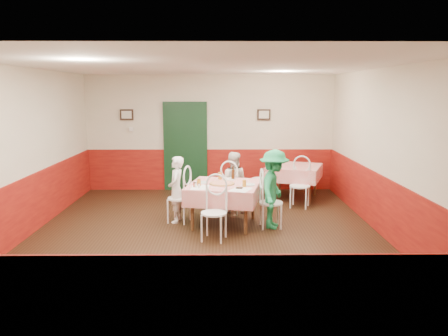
{
  "coord_description": "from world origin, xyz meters",
  "views": [
    {
      "loc": [
        0.25,
        -7.11,
        2.41
      ],
      "look_at": [
        0.32,
        0.58,
        1.05
      ],
      "focal_mm": 35.0,
      "sensor_mm": 36.0,
      "label": 1
    }
  ],
  "objects_px": {
    "glass_c": "(220,176)",
    "beer_bottle": "(233,174)",
    "chair_right": "(271,203)",
    "glass_a": "(199,182)",
    "pizza": "(222,183)",
    "chair_second_a": "(261,179)",
    "glass_b": "(244,183)",
    "diner_left": "(176,189)",
    "main_table": "(224,205)",
    "second_table": "(294,182)",
    "chair_second_b": "(300,186)",
    "diner_right": "(274,189)",
    "wallet": "(239,188)",
    "diner_far": "(233,182)",
    "chair_near": "(214,213)",
    "chair_far": "(232,190)",
    "chair_left": "(179,198)"
  },
  "relations": [
    {
      "from": "second_table",
      "to": "glass_c",
      "type": "bearing_deg",
      "value": -137.24
    },
    {
      "from": "chair_right",
      "to": "diner_left",
      "type": "height_order",
      "value": "diner_left"
    },
    {
      "from": "main_table",
      "to": "diner_far",
      "type": "relative_size",
      "value": 1.0
    },
    {
      "from": "chair_far",
      "to": "glass_a",
      "type": "height_order",
      "value": "chair_far"
    },
    {
      "from": "chair_near",
      "to": "pizza",
      "type": "relative_size",
      "value": 2.07
    },
    {
      "from": "chair_far",
      "to": "glass_c",
      "type": "xyz_separation_m",
      "value": [
        -0.24,
        -0.43,
        0.38
      ]
    },
    {
      "from": "main_table",
      "to": "diner_left",
      "type": "height_order",
      "value": "diner_left"
    },
    {
      "from": "chair_second_b",
      "to": "diner_right",
      "type": "bearing_deg",
      "value": -97.04
    },
    {
      "from": "chair_near",
      "to": "diner_far",
      "type": "bearing_deg",
      "value": 92.66
    },
    {
      "from": "chair_left",
      "to": "glass_a",
      "type": "bearing_deg",
      "value": 65.83
    },
    {
      "from": "chair_left",
      "to": "chair_second_b",
      "type": "xyz_separation_m",
      "value": [
        2.43,
        1.02,
        0.0
      ]
    },
    {
      "from": "second_table",
      "to": "glass_b",
      "type": "bearing_deg",
      "value": -119.38
    },
    {
      "from": "chair_second_a",
      "to": "pizza",
      "type": "bearing_deg",
      "value": -3.73
    },
    {
      "from": "pizza",
      "to": "glass_b",
      "type": "distance_m",
      "value": 0.46
    },
    {
      "from": "second_table",
      "to": "beer_bottle",
      "type": "height_order",
      "value": "beer_bottle"
    },
    {
      "from": "chair_left",
      "to": "glass_c",
      "type": "distance_m",
      "value": 0.88
    },
    {
      "from": "main_table",
      "to": "chair_second_b",
      "type": "relative_size",
      "value": 1.36
    },
    {
      "from": "chair_second_b",
      "to": "diner_far",
      "type": "bearing_deg",
      "value": -147.04
    },
    {
      "from": "wallet",
      "to": "diner_far",
      "type": "relative_size",
      "value": 0.09
    },
    {
      "from": "pizza",
      "to": "diner_left",
      "type": "bearing_deg",
      "value": 165.71
    },
    {
      "from": "glass_b",
      "to": "wallet",
      "type": "height_order",
      "value": "glass_b"
    },
    {
      "from": "second_table",
      "to": "chair_right",
      "type": "xyz_separation_m",
      "value": [
        -0.76,
        -2.12,
        0.08
      ]
    },
    {
      "from": "chair_far",
      "to": "chair_right",
      "type": "bearing_deg",
      "value": 145.68
    },
    {
      "from": "chair_second_b",
      "to": "diner_right",
      "type": "relative_size",
      "value": 0.64
    },
    {
      "from": "diner_right",
      "to": "chair_second_a",
      "type": "bearing_deg",
      "value": 17.34
    },
    {
      "from": "chair_second_a",
      "to": "glass_b",
      "type": "relative_size",
      "value": 7.14
    },
    {
      "from": "glass_b",
      "to": "chair_near",
      "type": "bearing_deg",
      "value": -132.66
    },
    {
      "from": "chair_second_b",
      "to": "diner_left",
      "type": "relative_size",
      "value": 0.73
    },
    {
      "from": "main_table",
      "to": "second_table",
      "type": "xyz_separation_m",
      "value": [
        1.6,
        1.95,
        0.0
      ]
    },
    {
      "from": "wallet",
      "to": "second_table",
      "type": "bearing_deg",
      "value": 71.91
    },
    {
      "from": "chair_left",
      "to": "glass_b",
      "type": "xyz_separation_m",
      "value": [
        1.18,
        -0.44,
        0.37
      ]
    },
    {
      "from": "glass_c",
      "to": "main_table",
      "type": "bearing_deg",
      "value": -80.02
    },
    {
      "from": "diner_far",
      "to": "main_table",
      "type": "bearing_deg",
      "value": 88.46
    },
    {
      "from": "glass_c",
      "to": "diner_left",
      "type": "relative_size",
      "value": 0.11
    },
    {
      "from": "main_table",
      "to": "glass_a",
      "type": "xyz_separation_m",
      "value": [
        -0.44,
        -0.17,
        0.45
      ]
    },
    {
      "from": "main_table",
      "to": "wallet",
      "type": "distance_m",
      "value": 0.61
    },
    {
      "from": "second_table",
      "to": "beer_bottle",
      "type": "xyz_separation_m",
      "value": [
        -1.42,
        -1.56,
        0.5
      ]
    },
    {
      "from": "glass_c",
      "to": "beer_bottle",
      "type": "xyz_separation_m",
      "value": [
        0.24,
        -0.02,
        0.05
      ]
    },
    {
      "from": "chair_right",
      "to": "chair_second_a",
      "type": "height_order",
      "value": "same"
    },
    {
      "from": "beer_bottle",
      "to": "chair_far",
      "type": "bearing_deg",
      "value": 90.05
    },
    {
      "from": "chair_left",
      "to": "chair_near",
      "type": "bearing_deg",
      "value": 50.44
    },
    {
      "from": "chair_right",
      "to": "glass_a",
      "type": "height_order",
      "value": "chair_right"
    },
    {
      "from": "beer_bottle",
      "to": "wallet",
      "type": "distance_m",
      "value": 0.78
    },
    {
      "from": "chair_near",
      "to": "beer_bottle",
      "type": "relative_size",
      "value": 3.89
    },
    {
      "from": "second_table",
      "to": "diner_left",
      "type": "relative_size",
      "value": 0.91
    },
    {
      "from": "chair_right",
      "to": "glass_a",
      "type": "bearing_deg",
      "value": 87.53
    },
    {
      "from": "glass_a",
      "to": "glass_b",
      "type": "xyz_separation_m",
      "value": [
        0.79,
        -0.09,
        0.0
      ]
    },
    {
      "from": "chair_second_b",
      "to": "wallet",
      "type": "height_order",
      "value": "chair_second_b"
    },
    {
      "from": "pizza",
      "to": "beer_bottle",
      "type": "distance_m",
      "value": 0.48
    },
    {
      "from": "chair_far",
      "to": "chair_second_a",
      "type": "distance_m",
      "value": 1.3
    }
  ]
}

